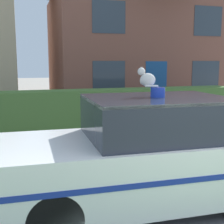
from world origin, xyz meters
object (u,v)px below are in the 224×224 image
object	(u,v)px
cat	(146,79)
house_right	(135,33)
police_car	(144,155)
wheelie_bin	(176,103)

from	to	relation	value
cat	house_right	bearing A→B (deg)	-72.71
cat	police_car	bearing A→B (deg)	101.29
cat	house_right	size ratio (longest dim) A/B	0.04
house_right	wheelie_bin	world-z (taller)	house_right
police_car	cat	distance (m)	1.10
police_car	cat	bearing A→B (deg)	-114.32
cat	wheelie_bin	world-z (taller)	cat
police_car	house_right	xyz separation A→B (m)	(4.25, 11.65, 2.79)
police_car	house_right	distance (m)	12.71
house_right	wheelie_bin	bearing A→B (deg)	-92.88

